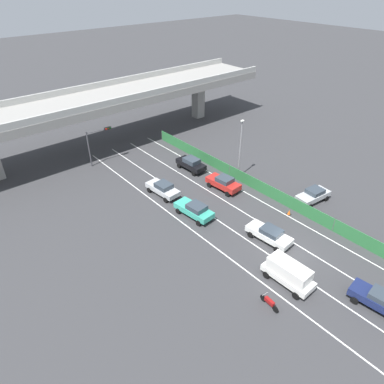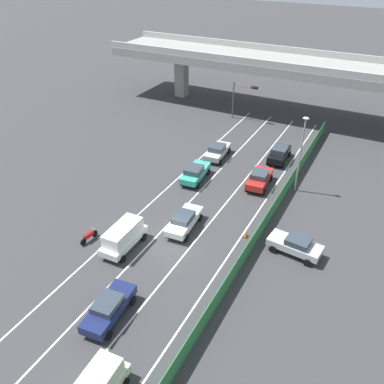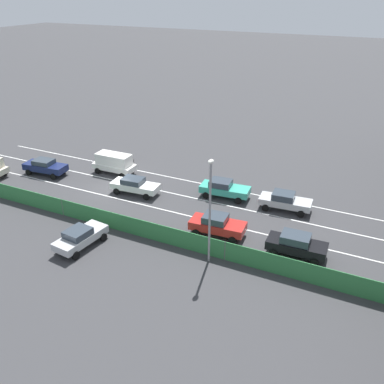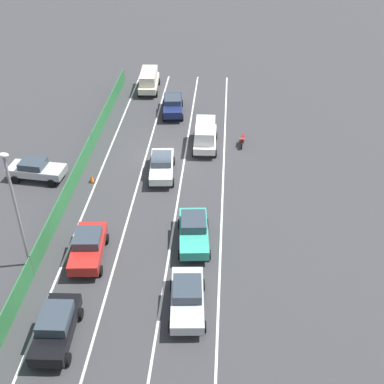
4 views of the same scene
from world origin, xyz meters
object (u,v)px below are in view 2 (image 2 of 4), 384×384
Objects in this scene: car_sedan_silver at (218,151)px; traffic_light at (242,94)px; car_sedan_white at (184,220)px; car_sedan_red at (259,178)px; parked_wagon_silver at (296,245)px; car_sedan_black at (279,153)px; motorcycle at (89,236)px; street_lamp at (301,148)px; traffic_cone at (246,234)px; car_van_white at (123,236)px; car_sedan_navy at (109,308)px; car_taxi_teal at (195,172)px.

traffic_light is (-2.01, 12.19, 2.79)m from car_sedan_silver.
car_sedan_red is at bearing 71.26° from car_sedan_white.
car_sedan_black is at bearing 111.89° from parked_wagon_silver.
street_lamp is at bearing 50.42° from motorcycle.
street_lamp is (10.01, -2.92, 3.85)m from car_sedan_silver.
car_sedan_black is at bearing 96.64° from traffic_cone.
car_van_white reaches higher than car_sedan_white.
car_sedan_white is (3.08, -13.74, -0.02)m from car_sedan_silver.
car_van_white reaches higher than car_sedan_black.
car_sedan_red is 21.18m from car_sedan_navy.
parked_wagon_silver reaches higher than car_sedan_white.
car_sedan_silver is 14.08m from car_sedan_white.
car_sedan_black is 2.26× the size of motorcycle.
car_taxi_teal is at bearing 75.93° from motorcycle.
parked_wagon_silver is 0.56× the size of street_lamp.
car_van_white is at bearing 118.01° from car_sedan_navy.
car_sedan_white is at bearing 39.56° from motorcycle.
motorcycle is (-9.83, -21.54, -0.50)m from car_sedan_black.
car_sedan_black reaches higher than parked_wagon_silver.
car_taxi_teal is 13.59m from motorcycle.
car_sedan_navy reaches higher than parked_wagon_silver.
car_sedan_red is 6.71m from car_taxi_teal.
car_sedan_silver is 7.06m from car_sedan_black.
parked_wagon_silver is 7.13× the size of traffic_cone.
traffic_light is at bearing 131.78° from car_sedan_black.
traffic_cone is at bearing 29.85° from motorcycle.
street_lamp is at bearing 57.34° from car_sedan_white.
car_sedan_red is (6.45, -3.78, 0.04)m from car_sedan_silver.
traffic_light is at bearing 93.64° from car_van_white.
car_taxi_teal reaches higher than car_sedan_navy.
car_sedan_black reaches higher than car_sedan_red.
car_sedan_black is (6.58, 2.58, 0.07)m from car_sedan_silver.
traffic_cone is (8.26, -6.54, -0.62)m from car_taxi_teal.
traffic_light is at bearing 96.54° from car_taxi_teal.
car_taxi_teal is 11.05m from street_lamp.
motorcycle reaches higher than traffic_cone.
traffic_cone is at bearing 35.60° from car_van_white.
car_taxi_teal is 10.61m from car_sedan_black.
car_sedan_silver is 7.45× the size of traffic_cone.
car_van_white is at bearing -114.15° from car_sedan_red.
car_van_white is 7.31× the size of traffic_cone.
car_sedan_black is (6.53, 8.36, 0.04)m from car_taxi_teal.
car_sedan_white is at bearing -108.74° from car_sedan_red.
car_van_white reaches higher than car_taxi_teal.
street_lamp is (6.67, 21.81, 3.84)m from car_sedan_navy.
motorcycle is 17.16m from parked_wagon_silver.
street_lamp is at bearing 105.31° from parked_wagon_silver.
car_sedan_black is at bearing 21.39° from car_sedan_silver.
traffic_light is at bearing 120.69° from parked_wagon_silver.
street_lamp is at bearing -16.28° from car_sedan_silver.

